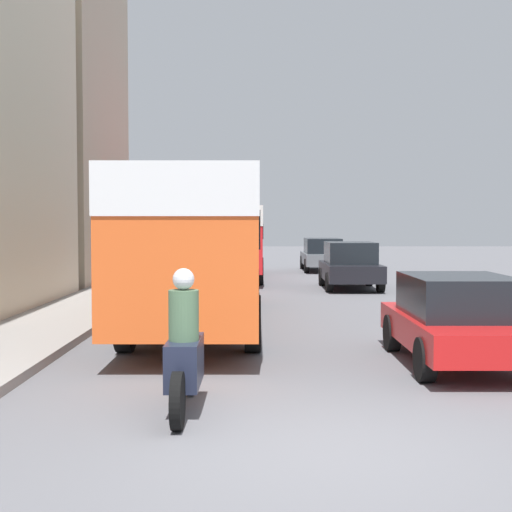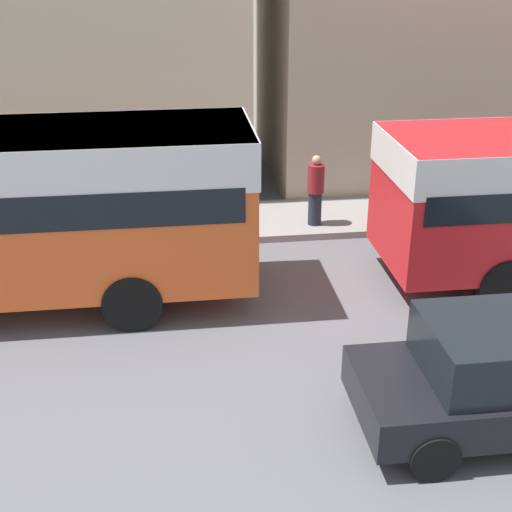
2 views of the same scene
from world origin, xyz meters
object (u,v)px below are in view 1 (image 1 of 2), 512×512
at_px(bus_following, 234,232).
at_px(car_far_curb, 353,265).
at_px(car_distant, 326,254).
at_px(bus_lead, 206,232).
at_px(motorcycle_behind_lead, 187,355).
at_px(pedestrian_near_curb, 140,263).
at_px(car_crossing, 462,318).

distance_m(bus_following, car_far_curb, 6.24).
xyz_separation_m(car_far_curb, car_distant, (-0.10, 8.99, -0.03)).
height_order(bus_lead, motorcycle_behind_lead, bus_lead).
bearing_deg(car_far_curb, bus_lead, 62.34).
distance_m(car_far_curb, pedestrian_near_curb, 7.16).
relative_size(bus_following, car_distant, 2.11).
relative_size(car_far_curb, pedestrian_near_curb, 2.44).
relative_size(motorcycle_behind_lead, car_crossing, 0.56).
bearing_deg(bus_lead, car_far_curb, 62.34).
bearing_deg(bus_following, bus_lead, -90.68).
relative_size(bus_lead, car_crossing, 2.82).
distance_m(bus_following, motorcycle_behind_lead, 20.23).
bearing_deg(motorcycle_behind_lead, car_crossing, 34.44).
xyz_separation_m(motorcycle_behind_lead, car_far_curb, (4.06, 15.72, 0.13)).
height_order(bus_lead, car_crossing, bus_lead).
distance_m(car_crossing, car_distant, 21.91).
bearing_deg(motorcycle_behind_lead, bus_lead, 92.43).
bearing_deg(car_far_curb, car_crossing, 90.08).
xyz_separation_m(car_crossing, car_far_curb, (-0.02, 12.92, 0.07)).
bearing_deg(car_crossing, bus_lead, 133.89).
xyz_separation_m(car_crossing, car_distant, (-0.12, 21.91, 0.04)).
bearing_deg(car_distant, car_crossing, 90.31).
bearing_deg(motorcycle_behind_lead, car_distant, 80.89).
distance_m(car_far_curb, car_distant, 8.99).
height_order(car_far_curb, car_distant, car_far_curb).
relative_size(motorcycle_behind_lead, car_far_curb, 0.58).
bearing_deg(car_crossing, car_far_curb, 90.08).
xyz_separation_m(bus_lead, car_distant, (4.28, 17.34, -1.26)).
xyz_separation_m(car_crossing, pedestrian_near_curb, (-7.10, 11.89, 0.20)).
distance_m(bus_following, car_crossing, 17.94).
bearing_deg(pedestrian_near_curb, car_distant, 55.13).
height_order(motorcycle_behind_lead, pedestrian_near_curb, motorcycle_behind_lead).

